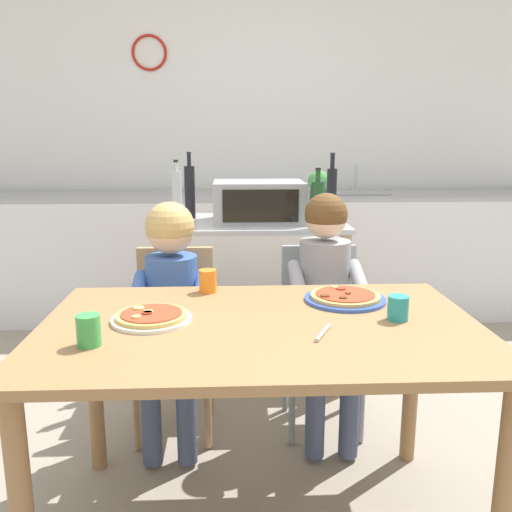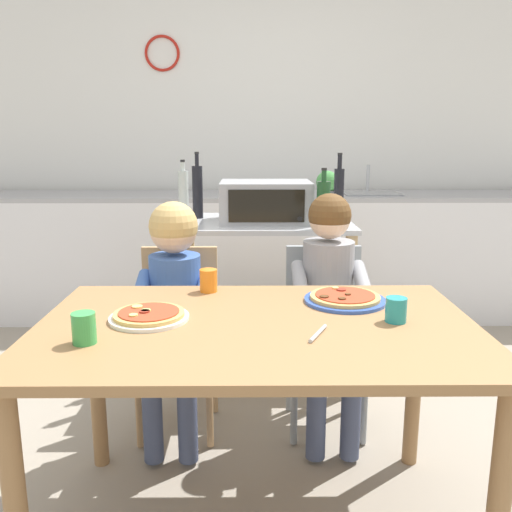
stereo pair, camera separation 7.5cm
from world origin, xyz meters
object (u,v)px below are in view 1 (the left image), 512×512
(bottle_brown_beer, at_px, (177,197))
(pizza_plate_blue_rimmed, at_px, (345,297))
(drinking_cup_green, at_px, (89,330))
(drinking_cup_orange, at_px, (208,281))
(dining_chair_left, at_px, (175,326))
(drinking_cup_teal, at_px, (398,308))
(serving_spoon, at_px, (323,332))
(child_in_blue_striped_shirt, at_px, (171,290))
(potted_herb_plant, at_px, (319,191))
(dining_chair_right, at_px, (321,323))
(pizza_plate_white, at_px, (151,317))
(dining_table, at_px, (260,352))
(child_in_grey_shirt, at_px, (326,289))
(bottle_squat_spirits, at_px, (190,191))
(bottle_slim_sauce, at_px, (317,204))
(toaster_oven, at_px, (259,202))
(kitchen_island_cart, at_px, (256,274))
(bottle_tall_green_wine, at_px, (332,194))

(bottle_brown_beer, relative_size, pizza_plate_blue_rimmed, 1.13)
(drinking_cup_green, bearing_deg, drinking_cup_orange, 59.18)
(dining_chair_left, bearing_deg, drinking_cup_teal, -41.24)
(dining_chair_left, distance_m, serving_spoon, 1.00)
(child_in_blue_striped_shirt, bearing_deg, potted_herb_plant, 48.97)
(dining_chair_right, distance_m, pizza_plate_white, 0.98)
(dining_table, relative_size, child_in_blue_striped_shirt, 1.35)
(dining_chair_left, relative_size, child_in_grey_shirt, 0.77)
(dining_table, bearing_deg, bottle_squat_spirits, 102.98)
(bottle_slim_sauce, height_order, dining_chair_right, bottle_slim_sauce)
(pizza_plate_blue_rimmed, bearing_deg, dining_chair_left, 144.09)
(toaster_oven, xyz_separation_m, bottle_squat_spirits, (-0.37, 0.13, 0.04))
(potted_herb_plant, height_order, dining_chair_right, potted_herb_plant)
(bottle_brown_beer, xyz_separation_m, pizza_plate_blue_rimmed, (0.67, -0.91, -0.26))
(dining_chair_left, distance_m, child_in_blue_striped_shirt, 0.23)
(pizza_plate_blue_rimmed, distance_m, drinking_cup_orange, 0.51)
(bottle_brown_beer, bearing_deg, drinking_cup_orange, -76.81)
(bottle_brown_beer, bearing_deg, dining_table, -72.34)
(child_in_blue_striped_shirt, bearing_deg, drinking_cup_green, -101.04)
(dining_chair_left, bearing_deg, pizza_plate_blue_rimmed, -35.91)
(dining_chair_right, bearing_deg, dining_chair_left, -178.63)
(drinking_cup_teal, distance_m, serving_spoon, 0.29)
(kitchen_island_cart, height_order, toaster_oven, toaster_oven)
(dining_chair_left, bearing_deg, pizza_plate_white, -90.04)
(dining_chair_right, relative_size, pizza_plate_white, 3.18)
(potted_herb_plant, height_order, child_in_blue_striped_shirt, potted_herb_plant)
(child_in_grey_shirt, xyz_separation_m, pizza_plate_white, (-0.66, -0.56, 0.08))
(bottle_slim_sauce, height_order, pizza_plate_blue_rimmed, bottle_slim_sauce)
(pizza_plate_blue_rimmed, bearing_deg, pizza_plate_white, -164.38)
(child_in_blue_striped_shirt, xyz_separation_m, pizza_plate_blue_rimmed, (0.66, -0.36, 0.07))
(potted_herb_plant, relative_size, dining_table, 0.18)
(dining_table, bearing_deg, potted_herb_plant, 74.17)
(dining_table, distance_m, drinking_cup_orange, 0.42)
(toaster_oven, distance_m, drinking_cup_green, 1.50)
(toaster_oven, height_order, potted_herb_plant, potted_herb_plant)
(bottle_brown_beer, distance_m, drinking_cup_green, 1.32)
(bottle_squat_spirits, distance_m, dining_chair_left, 0.84)
(bottle_tall_green_wine, xyz_separation_m, potted_herb_plant, (-0.02, 0.27, -0.01))
(bottle_squat_spirits, bearing_deg, bottle_slim_sauce, -29.56)
(kitchen_island_cart, height_order, potted_herb_plant, potted_herb_plant)
(kitchen_island_cart, bearing_deg, dining_chair_left, -125.75)
(bottle_tall_green_wine, bearing_deg, kitchen_island_cart, 171.61)
(toaster_oven, height_order, drinking_cup_orange, toaster_oven)
(serving_spoon, bearing_deg, kitchen_island_cart, 95.67)
(pizza_plate_white, xyz_separation_m, drinking_cup_teal, (0.78, -0.03, 0.03))
(bottle_slim_sauce, bearing_deg, bottle_squat_spirits, 150.44)
(dining_chair_right, relative_size, serving_spoon, 5.79)
(bottle_brown_beer, distance_m, serving_spoon, 1.38)
(pizza_plate_white, distance_m, serving_spoon, 0.54)
(drinking_cup_green, distance_m, serving_spoon, 0.67)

